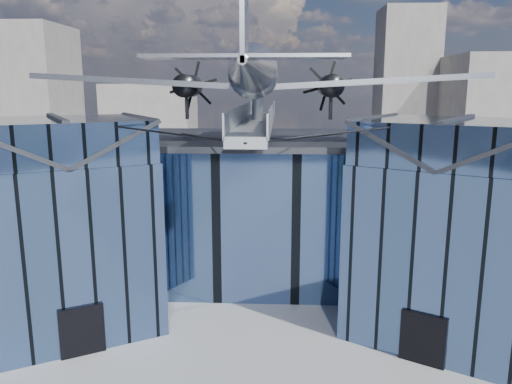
{
  "coord_description": "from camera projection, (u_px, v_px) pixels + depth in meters",
  "views": [
    {
      "loc": [
        1.41,
        -27.24,
        13.29
      ],
      "look_at": [
        0.0,
        2.0,
        7.2
      ],
      "focal_mm": 35.0,
      "sensor_mm": 36.0,
      "label": 1
    }
  ],
  "objects": [
    {
      "name": "ground_plane",
      "position": [
        254.0,
        318.0,
        29.41
      ],
      "size": [
        120.0,
        120.0,
        0.0
      ],
      "primitive_type": "plane",
      "color": "gray"
    },
    {
      "name": "museum",
      "position": [
        259.0,
        204.0,
        33.97
      ],
      "size": [
        32.88,
        24.5,
        17.6
      ],
      "color": "#445E8A",
      "rests_on": "ground"
    },
    {
      "name": "bg_towers",
      "position": [
        281.0,
        110.0,
        76.68
      ],
      "size": [
        77.0,
        24.5,
        26.0
      ],
      "color": "slate",
      "rests_on": "ground"
    }
  ]
}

